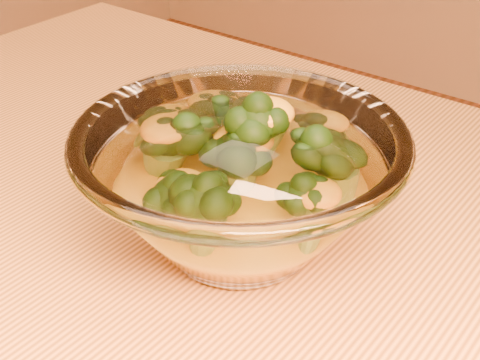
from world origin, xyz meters
name	(u,v)px	position (x,y,z in m)	size (l,w,h in m)	color
glass_bowl	(240,186)	(-0.07, 0.06, 0.80)	(0.23, 0.23, 0.10)	white
cheese_sauce	(240,211)	(-0.07, 0.06, 0.78)	(0.13, 0.13, 0.04)	gold
broccoli_heap	(243,157)	(-0.08, 0.07, 0.82)	(0.16, 0.16, 0.08)	black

